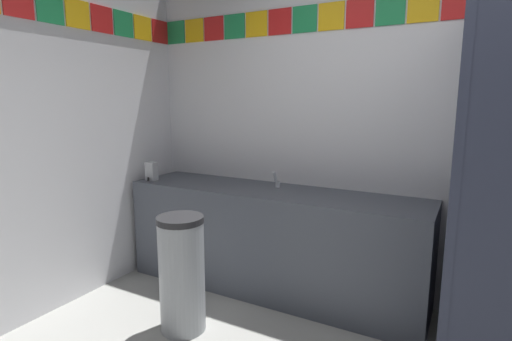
% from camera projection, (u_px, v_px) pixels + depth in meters
% --- Properties ---
extents(wall_back, '(4.43, 0.09, 2.67)m').
position_uv_depth(wall_back, '(416.00, 124.00, 2.80)').
color(wall_back, silver).
rests_on(wall_back, ground_plane).
extents(vanity_counter, '(2.38, 0.58, 0.82)m').
position_uv_depth(vanity_counter, '(271.00, 240.00, 3.15)').
color(vanity_counter, '#4C515B').
rests_on(vanity_counter, ground_plane).
extents(faucet_center, '(0.04, 0.10, 0.14)m').
position_uv_depth(faucet_center, '(277.00, 181.00, 3.15)').
color(faucet_center, silver).
rests_on(faucet_center, vanity_counter).
extents(soap_dispenser, '(0.09, 0.09, 0.16)m').
position_uv_depth(soap_dispenser, '(152.00, 171.00, 3.43)').
color(soap_dispenser, '#B7BABF').
rests_on(soap_dispenser, vanity_counter).
extents(stall_divider, '(0.92, 1.37, 2.08)m').
position_uv_depth(stall_divider, '(499.00, 205.00, 1.78)').
color(stall_divider, '#33384C').
rests_on(stall_divider, ground_plane).
extents(trash_bin, '(0.30, 0.30, 0.78)m').
position_uv_depth(trash_bin, '(182.00, 274.00, 2.59)').
color(trash_bin, '#999EA3').
rests_on(trash_bin, ground_plane).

